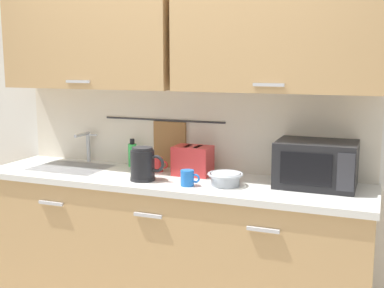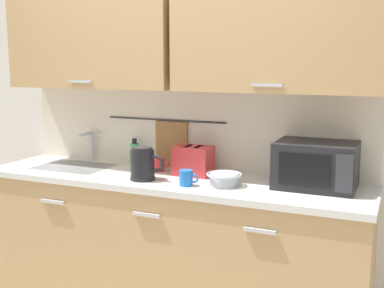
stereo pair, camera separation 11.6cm
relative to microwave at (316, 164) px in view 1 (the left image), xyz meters
name	(u,v)px [view 1 (the left image)]	position (x,y,z in m)	size (l,w,h in m)	color
counter_unit	(168,243)	(-0.91, -0.11, -0.58)	(2.53, 0.64, 0.90)	tan
back_wall_assembly	(183,78)	(-0.90, 0.12, 0.49)	(3.70, 0.41, 2.50)	silver
sink_faucet	(87,143)	(-1.66, 0.12, 0.01)	(0.09, 0.17, 0.22)	#B2B5BA
microwave	(316,164)	(0.00, 0.00, 0.00)	(0.46, 0.35, 0.27)	black
electric_kettle	(143,164)	(-1.02, -0.24, -0.03)	(0.23, 0.16, 0.21)	black
dish_soap_bottle	(132,154)	(-1.28, 0.10, -0.05)	(0.06, 0.06, 0.20)	green
mug_near_sink	(157,164)	(-1.04, 0.02, -0.09)	(0.12, 0.08, 0.09)	red
mixing_bowl	(225,178)	(-0.50, -0.18, -0.09)	(0.21, 0.21, 0.08)	#A5ADB7
toaster	(193,160)	(-0.79, 0.01, -0.04)	(0.26, 0.17, 0.19)	red
mug_by_kettle	(188,178)	(-0.71, -0.27, -0.09)	(0.12, 0.08, 0.09)	blue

